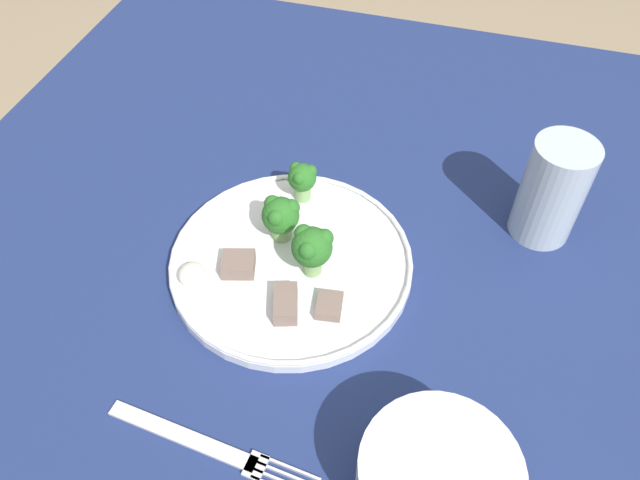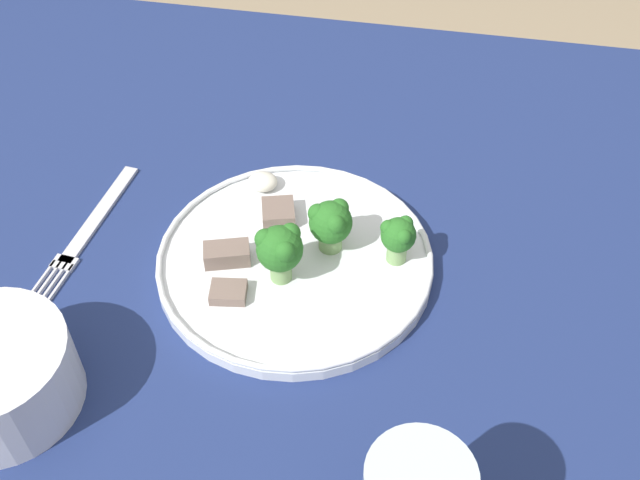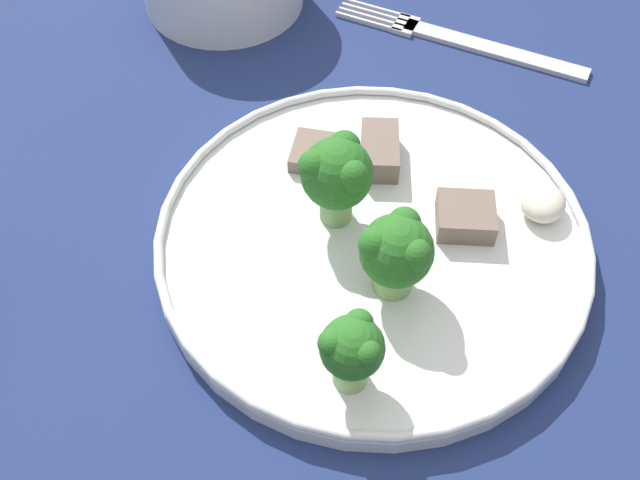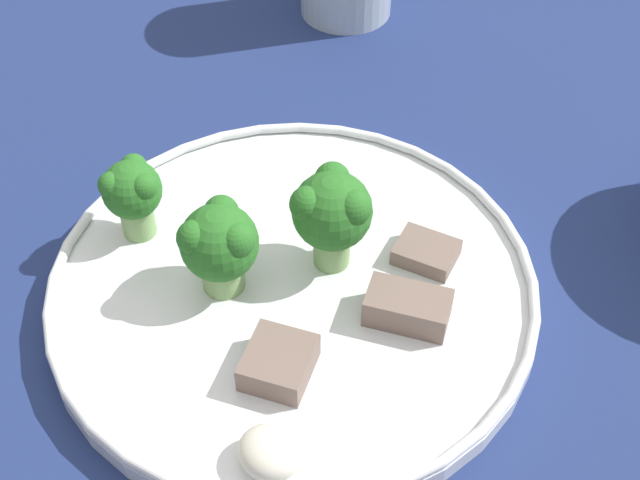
{
  "view_description": "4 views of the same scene",
  "coord_description": "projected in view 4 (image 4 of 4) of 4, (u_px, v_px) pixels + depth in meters",
  "views": [
    {
      "loc": [
        0.42,
        0.06,
        1.3
      ],
      "look_at": [
        -0.02,
        -0.07,
        0.78
      ],
      "focal_mm": 35.0,
      "sensor_mm": 36.0,
      "label": 1
    },
    {
      "loc": [
        -0.12,
        0.39,
        1.3
      ],
      "look_at": [
        -0.02,
        -0.1,
        0.78
      ],
      "focal_mm": 42.0,
      "sensor_mm": 36.0,
      "label": 2
    },
    {
      "loc": [
        -0.28,
        -0.16,
        1.13
      ],
      "look_at": [
        -0.02,
        -0.07,
        0.77
      ],
      "focal_mm": 42.0,
      "sensor_mm": 36.0,
      "label": 3
    },
    {
      "loc": [
        0.2,
        -0.35,
        1.14
      ],
      "look_at": [
        0.01,
        -0.09,
        0.8
      ],
      "focal_mm": 50.0,
      "sensor_mm": 36.0,
      "label": 4
    }
  ],
  "objects": [
    {
      "name": "dinner_plate",
      "position": [
        300.0,
        292.0,
        0.5
      ],
      "size": [
        0.27,
        0.27,
        0.02
      ],
      "color": "white",
      "rests_on": "table"
    },
    {
      "name": "broccoli_floret_center_left",
      "position": [
        132.0,
        192.0,
        0.5
      ],
      "size": [
        0.04,
        0.03,
        0.05
      ],
      "color": "#7FA866",
      "rests_on": "dinner_plate"
    },
    {
      "name": "meat_slice_middle_slice",
      "position": [
        279.0,
        363.0,
        0.45
      ],
      "size": [
        0.04,
        0.04,
        0.02
      ],
      "color": "#756056",
      "rests_on": "dinner_plate"
    },
    {
      "name": "meat_slice_front_slice",
      "position": [
        408.0,
        308.0,
        0.47
      ],
      "size": [
        0.05,
        0.04,
        0.02
      ],
      "color": "#756056",
      "rests_on": "dinner_plate"
    },
    {
      "name": "meat_slice_rear_slice",
      "position": [
        426.0,
        252.0,
        0.51
      ],
      "size": [
        0.04,
        0.03,
        0.01
      ],
      "color": "#756056",
      "rests_on": "dinner_plate"
    },
    {
      "name": "table",
      "position": [
        374.0,
        297.0,
        0.63
      ],
      "size": [
        1.14,
        1.15,
        0.75
      ],
      "color": "navy",
      "rests_on": "ground_plane"
    },
    {
      "name": "broccoli_floret_near_rim_left",
      "position": [
        332.0,
        211.0,
        0.48
      ],
      "size": [
        0.05,
        0.04,
        0.06
      ],
      "color": "#7FA866",
      "rests_on": "dinner_plate"
    },
    {
      "name": "sauce_dollop",
      "position": [
        270.0,
        452.0,
        0.41
      ],
      "size": [
        0.03,
        0.03,
        0.02
      ],
      "color": "silver",
      "rests_on": "dinner_plate"
    },
    {
      "name": "broccoli_floret_back_left",
      "position": [
        219.0,
        243.0,
        0.47
      ],
      "size": [
        0.04,
        0.04,
        0.06
      ],
      "color": "#7FA866",
      "rests_on": "dinner_plate"
    }
  ]
}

